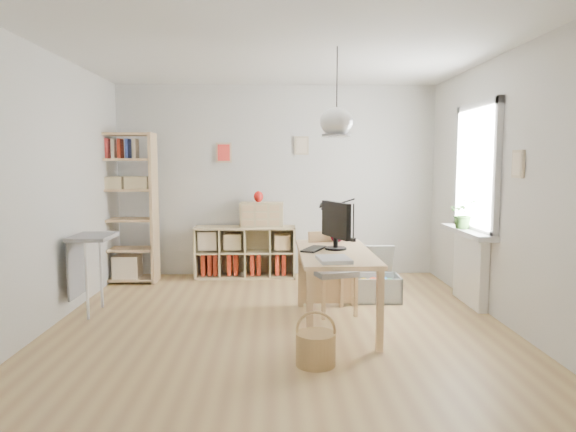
{
  "coord_description": "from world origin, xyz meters",
  "views": [
    {
      "loc": [
        -0.06,
        -5.09,
        1.62
      ],
      "look_at": [
        0.1,
        0.3,
        1.05
      ],
      "focal_mm": 32.0,
      "sensor_mm": 36.0,
      "label": 1
    }
  ],
  "objects_px": {
    "storage_chest": "(374,283)",
    "drawer_chest": "(262,214)",
    "chair": "(331,267)",
    "desk": "(335,261)",
    "cube_shelf": "(244,256)",
    "tall_bookshelf": "(125,202)",
    "monitor": "(336,223)"
  },
  "relations": [
    {
      "from": "storage_chest",
      "to": "drawer_chest",
      "type": "xyz_separation_m",
      "value": [
        -1.35,
        1.21,
        0.69
      ]
    },
    {
      "from": "chair",
      "to": "storage_chest",
      "type": "relative_size",
      "value": 1.3
    },
    {
      "from": "storage_chest",
      "to": "drawer_chest",
      "type": "height_order",
      "value": "drawer_chest"
    },
    {
      "from": "desk",
      "to": "storage_chest",
      "type": "height_order",
      "value": "desk"
    },
    {
      "from": "cube_shelf",
      "to": "chair",
      "type": "xyz_separation_m",
      "value": [
        1.04,
        -1.75,
        0.2
      ]
    },
    {
      "from": "tall_bookshelf",
      "to": "monitor",
      "type": "distance_m",
      "value": 3.19
    },
    {
      "from": "cube_shelf",
      "to": "tall_bookshelf",
      "type": "relative_size",
      "value": 0.7
    },
    {
      "from": "desk",
      "to": "drawer_chest",
      "type": "relative_size",
      "value": 2.51
    },
    {
      "from": "monitor",
      "to": "cube_shelf",
      "type": "bearing_deg",
      "value": 96.21
    },
    {
      "from": "chair",
      "to": "storage_chest",
      "type": "height_order",
      "value": "chair"
    },
    {
      "from": "storage_chest",
      "to": "monitor",
      "type": "height_order",
      "value": "monitor"
    },
    {
      "from": "chair",
      "to": "storage_chest",
      "type": "xyz_separation_m",
      "value": [
        0.57,
        0.5,
        -0.29
      ]
    },
    {
      "from": "cube_shelf",
      "to": "tall_bookshelf",
      "type": "height_order",
      "value": "tall_bookshelf"
    },
    {
      "from": "desk",
      "to": "cube_shelf",
      "type": "relative_size",
      "value": 1.07
    },
    {
      "from": "cube_shelf",
      "to": "storage_chest",
      "type": "bearing_deg",
      "value": -37.93
    },
    {
      "from": "storage_chest",
      "to": "drawer_chest",
      "type": "distance_m",
      "value": 1.94
    },
    {
      "from": "chair",
      "to": "drawer_chest",
      "type": "height_order",
      "value": "drawer_chest"
    },
    {
      "from": "storage_chest",
      "to": "chair",
      "type": "bearing_deg",
      "value": -137.57
    },
    {
      "from": "desk",
      "to": "tall_bookshelf",
      "type": "xyz_separation_m",
      "value": [
        -2.59,
        1.95,
        0.43
      ]
    },
    {
      "from": "storage_chest",
      "to": "monitor",
      "type": "bearing_deg",
      "value": -121.91
    },
    {
      "from": "storage_chest",
      "to": "tall_bookshelf",
      "type": "bearing_deg",
      "value": 164.35
    },
    {
      "from": "chair",
      "to": "drawer_chest",
      "type": "xyz_separation_m",
      "value": [
        -0.78,
        1.71,
        0.4
      ]
    },
    {
      "from": "tall_bookshelf",
      "to": "drawer_chest",
      "type": "height_order",
      "value": "tall_bookshelf"
    },
    {
      "from": "cube_shelf",
      "to": "storage_chest",
      "type": "xyz_separation_m",
      "value": [
        1.61,
        -1.25,
        -0.1
      ]
    },
    {
      "from": "chair",
      "to": "tall_bookshelf",
      "type": "bearing_deg",
      "value": 134.21
    },
    {
      "from": "desk",
      "to": "chair",
      "type": "xyz_separation_m",
      "value": [
        0.01,
        0.48,
        -0.16
      ]
    },
    {
      "from": "cube_shelf",
      "to": "tall_bookshelf",
      "type": "distance_m",
      "value": 1.77
    },
    {
      "from": "chair",
      "to": "desk",
      "type": "bearing_deg",
      "value": -107.97
    },
    {
      "from": "desk",
      "to": "monitor",
      "type": "relative_size",
      "value": 2.84
    },
    {
      "from": "cube_shelf",
      "to": "monitor",
      "type": "distance_m",
      "value": 2.47
    },
    {
      "from": "chair",
      "to": "storage_chest",
      "type": "distance_m",
      "value": 0.82
    },
    {
      "from": "tall_bookshelf",
      "to": "drawer_chest",
      "type": "relative_size",
      "value": 3.35
    }
  ]
}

